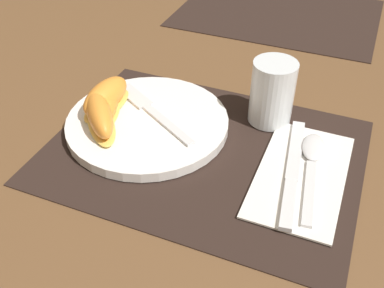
{
  "coord_description": "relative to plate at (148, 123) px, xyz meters",
  "views": [
    {
      "loc": [
        0.18,
        -0.49,
        0.44
      ],
      "look_at": [
        -0.01,
        -0.02,
        0.02
      ],
      "focal_mm": 42.0,
      "sensor_mm": 36.0,
      "label": 1
    }
  ],
  "objects": [
    {
      "name": "placemat_far",
      "position": [
        0.08,
        0.53,
        -0.01
      ],
      "size": [
        0.46,
        0.35,
        0.0
      ],
      "color": "black",
      "rests_on": "ground_plane"
    },
    {
      "name": "ground_plane",
      "position": [
        0.1,
        -0.02,
        -0.01
      ],
      "size": [
        3.0,
        3.0,
        0.0
      ],
      "primitive_type": "plane",
      "color": "brown"
    },
    {
      "name": "spoon",
      "position": [
        0.26,
        0.01,
        -0.0
      ],
      "size": [
        0.05,
        0.19,
        0.01
      ],
      "color": "silver",
      "rests_on": "napkin"
    },
    {
      "name": "juice_glass",
      "position": [
        0.17,
        0.09,
        0.04
      ],
      "size": [
        0.07,
        0.07,
        0.1
      ],
      "color": "silver",
      "rests_on": "placemat"
    },
    {
      "name": "citrus_wedge_0",
      "position": [
        -0.07,
        0.0,
        0.03
      ],
      "size": [
        0.05,
        0.11,
        0.05
      ],
      "color": "#F7C656",
      "rests_on": "plate"
    },
    {
      "name": "citrus_wedge_1",
      "position": [
        -0.06,
        -0.02,
        0.02
      ],
      "size": [
        0.07,
        0.11,
        0.03
      ],
      "color": "#F7C656",
      "rests_on": "plate"
    },
    {
      "name": "citrus_wedge_2",
      "position": [
        -0.06,
        -0.04,
        0.03
      ],
      "size": [
        0.11,
        0.12,
        0.05
      ],
      "color": "#F7C656",
      "rests_on": "plate"
    },
    {
      "name": "fork",
      "position": [
        -0.01,
        0.02,
        0.01
      ],
      "size": [
        0.18,
        0.12,
        0.0
      ],
      "color": "silver",
      "rests_on": "plate"
    },
    {
      "name": "napkin",
      "position": [
        0.25,
        -0.02,
        -0.01
      ],
      "size": [
        0.12,
        0.22,
        0.0
      ],
      "color": "white",
      "rests_on": "placemat"
    },
    {
      "name": "knife",
      "position": [
        0.24,
        -0.02,
        -0.0
      ],
      "size": [
        0.05,
        0.23,
        0.01
      ],
      "color": "silver",
      "rests_on": "napkin"
    },
    {
      "name": "plate",
      "position": [
        0.0,
        0.0,
        0.0
      ],
      "size": [
        0.26,
        0.26,
        0.02
      ],
      "color": "white",
      "rests_on": "placemat"
    },
    {
      "name": "placemat",
      "position": [
        0.1,
        -0.02,
        -0.01
      ],
      "size": [
        0.46,
        0.35,
        0.0
      ],
      "color": "black",
      "rests_on": "ground_plane"
    }
  ]
}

